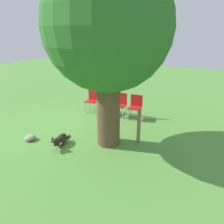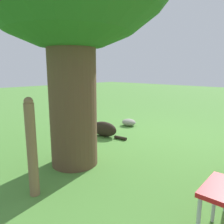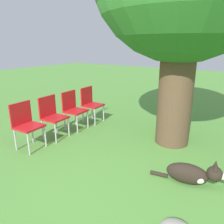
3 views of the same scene
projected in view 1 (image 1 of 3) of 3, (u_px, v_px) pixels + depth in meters
ground_plane at (77, 132)px, 6.94m from camera, size 30.00×30.00×0.00m
oak_tree at (108, 29)px, 5.22m from camera, size 3.17×3.17×4.71m
dog at (60, 140)px, 6.09m from camera, size 1.02×0.33×0.40m
fence_post at (139, 126)px, 6.10m from camera, size 0.10×0.10×1.04m
red_chair_0 at (92, 99)px, 8.64m from camera, size 0.44×0.46×0.86m
red_chair_1 at (106, 101)px, 8.39m from camera, size 0.44×0.46×0.86m
red_chair_2 at (120, 103)px, 8.14m from camera, size 0.44×0.46×0.86m
red_chair_3 at (136, 105)px, 7.89m from camera, size 0.44×0.46×0.86m
garden_rock at (30, 138)px, 6.42m from camera, size 0.34×0.29×0.16m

